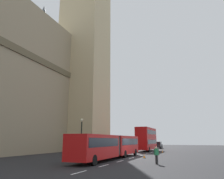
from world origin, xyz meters
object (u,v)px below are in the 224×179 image
sedan_lead (158,145)px  traffic_cone_west (144,156)px  articulated_bus (111,145)px  double_decker_bus (146,138)px  traffic_cone_east (162,151)px  pedestrian_near_cones (156,155)px  traffic_cone_middle (158,153)px  street_lamp (81,135)px

sedan_lead → traffic_cone_west: (-32.59, -3.57, -0.63)m
articulated_bus → double_decker_bus: 21.10m
articulated_bus → traffic_cone_east: (15.97, -4.02, -1.46)m
sedan_lead → pedestrian_near_cones: size_ratio=2.60×
traffic_cone_middle → traffic_cone_east: (4.76, 0.03, 0.00)m
sedan_lead → traffic_cone_east: size_ratio=7.59×
sedan_lead → street_lamp: street_lamp is taller
traffic_cone_east → pedestrian_near_cones: bearing=-173.1°
sedan_lead → pedestrian_near_cones: sedan_lead is taller
double_decker_bus → traffic_cone_east: size_ratio=17.82×
sedan_lead → street_lamp: bearing=172.7°
traffic_cone_east → street_lamp: bearing=151.4°
traffic_cone_west → street_lamp: 8.95m
street_lamp → articulated_bus: bearing=-94.1°
traffic_cone_west → traffic_cone_middle: bearing=-3.4°
double_decker_bus → traffic_cone_west: size_ratio=17.82×
street_lamp → traffic_cone_east: bearing=-28.6°
articulated_bus → pedestrian_near_cones: bearing=-121.3°
traffic_cone_east → street_lamp: (-15.65, 8.53, 2.77)m
double_decker_bus → street_lamp: bearing=167.8°
pedestrian_near_cones → double_decker_bus: bearing=14.4°
traffic_cone_middle → pedestrian_near_cones: size_ratio=0.34×
articulated_bus → pedestrian_near_cones: 7.56m
sedan_lead → street_lamp: (-35.30, 4.50, 2.14)m
articulated_bus → traffic_cone_east: 16.54m
articulated_bus → street_lamp: (0.32, 4.51, 1.31)m
articulated_bus → traffic_cone_middle: (11.22, -4.05, -1.46)m
traffic_cone_west → double_decker_bus: bearing=11.2°
double_decker_bus → sedan_lead: (14.54, 0.00, -1.80)m
traffic_cone_middle → traffic_cone_west: bearing=176.6°
sedan_lead → street_lamp: size_ratio=0.83×
double_decker_bus → traffic_cone_west: double_decker_bus is taller
traffic_cone_middle → traffic_cone_east: same height
double_decker_bus → sedan_lead: size_ratio=2.35×
traffic_cone_west → pedestrian_near_cones: pedestrian_near_cones is taller
sedan_lead → traffic_cone_west: size_ratio=7.59×
traffic_cone_west → pedestrian_near_cones: (-6.94, -2.86, 0.63)m
articulated_bus → traffic_cone_west: size_ratio=30.78×
articulated_bus → traffic_cone_middle: articulated_bus is taller
street_lamp → pedestrian_near_cones: bearing=-111.1°
sedan_lead → double_decker_bus: bearing=-180.0°
traffic_cone_west → traffic_cone_east: 12.95m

